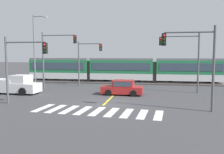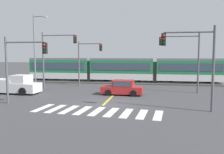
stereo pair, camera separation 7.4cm
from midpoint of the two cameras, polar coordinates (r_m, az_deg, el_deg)
The scene contains 23 objects.
ground_plane at distance 20.32m, azimuth -1.66°, elevation -6.28°, with size 200.00×200.00×0.00m, color #3D3D3F.
track_bed at distance 34.87m, azimuth 3.33°, elevation -1.24°, with size 120.00×4.00×0.18m, color #4C4742.
rail_near at distance 34.14m, azimuth 3.19°, elevation -1.15°, with size 120.00×0.08×0.10m, color #939399.
rail_far at distance 35.57m, azimuth 3.47°, elevation -0.89°, with size 120.00×0.08×0.10m, color #939399.
light_rail_tram at distance 34.77m, azimuth 2.31°, elevation 1.98°, with size 28.00×2.64×3.43m.
crosswalk_stripe_0 at distance 19.26m, azimuth -16.33°, elevation -7.14°, with size 0.56×2.80×0.01m, color silver.
crosswalk_stripe_1 at distance 18.73m, azimuth -13.41°, elevation -7.42°, with size 0.56×2.80×0.01m, color silver.
crosswalk_stripe_2 at distance 18.25m, azimuth -10.34°, elevation -7.70°, with size 0.56×2.80×0.01m, color silver.
crosswalk_stripe_3 at distance 17.82m, azimuth -7.10°, elevation -7.97°, with size 0.56×2.80×0.01m, color silver.
crosswalk_stripe_4 at distance 17.45m, azimuth -3.70°, elevation -8.23°, with size 0.56×2.80×0.01m, color silver.
crosswalk_stripe_5 at distance 17.14m, azimuth -0.17°, elevation -8.46°, with size 0.56×2.80×0.01m, color silver.
crosswalk_stripe_6 at distance 16.90m, azimuth 3.47°, elevation -8.67°, with size 0.56×2.80×0.01m, color silver.
crosswalk_stripe_7 at distance 16.73m, azimuth 7.22°, elevation -8.85°, with size 0.56×2.80×0.01m, color silver.
crosswalk_stripe_8 at distance 16.63m, azimuth 11.02°, elevation -9.00°, with size 0.56×2.80×0.01m, color silver.
lane_centre_line at distance 26.08m, azimuth 1.00°, elevation -3.67°, with size 0.20×13.93×0.01m, color gold.
sedan_crossing at distance 24.33m, azimuth 2.43°, elevation -2.67°, with size 4.26×2.03×1.52m.
pickup_truck at distance 27.12m, azimuth -22.28°, elevation -1.94°, with size 5.45×2.35×1.98m.
traffic_light_far_left at distance 31.51m, azimuth -6.22°, elevation 4.98°, with size 3.25×0.38×5.87m.
traffic_light_near_left at distance 20.99m, azimuth -21.23°, elevation 3.91°, with size 3.75×0.38×5.60m.
traffic_light_mid_left at distance 28.77m, azimuth -13.94°, elevation 5.99°, with size 4.25×0.38×6.77m.
traffic_light_near_right at distance 18.06m, azimuth 19.40°, elevation 4.94°, with size 3.75×0.38×6.16m.
traffic_light_mid_right at distance 26.73m, azimuth 17.15°, elevation 5.62°, with size 4.25×0.38×6.55m.
street_lamp_west at distance 35.07m, azimuth -18.02°, elevation 7.17°, with size 2.10×0.28×9.57m.
Camera 1 is at (4.03, -19.49, 4.11)m, focal length 38.00 mm.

